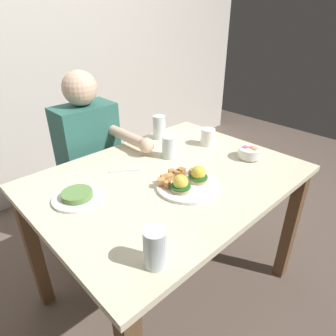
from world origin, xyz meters
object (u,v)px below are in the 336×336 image
at_px(dining_table, 169,194).
at_px(eggs_benedict_plate, 187,182).
at_px(coffee_mug, 208,136).
at_px(fork, 127,170).
at_px(side_plate, 77,197).
at_px(diner_person, 92,155).
at_px(fruit_bowl, 250,153).
at_px(water_glass_extra, 169,148).
at_px(water_glass_far, 159,128).
at_px(water_glass_near, 155,250).

bearing_deg(dining_table, eggs_benedict_plate, -98.16).
xyz_separation_m(coffee_mug, fork, (-0.52, 0.07, -0.05)).
bearing_deg(dining_table, side_plate, 164.32).
xyz_separation_m(coffee_mug, diner_person, (-0.46, 0.50, -0.14)).
bearing_deg(fruit_bowl, dining_table, 159.36).
distance_m(coffee_mug, water_glass_extra, 0.27).
relative_size(eggs_benedict_plate, side_plate, 1.35).
xyz_separation_m(water_glass_far, side_plate, (-0.67, -0.25, -0.05)).
bearing_deg(water_glass_near, fruit_bowl, 13.61).
height_order(fork, water_glass_near, water_glass_near).
xyz_separation_m(coffee_mug, water_glass_far, (-0.13, 0.26, 0.01)).
relative_size(coffee_mug, side_plate, 0.56).
height_order(fork, water_glass_far, water_glass_far).
height_order(coffee_mug, water_glass_near, water_glass_near).
bearing_deg(fork, fruit_bowl, -31.33).
relative_size(water_glass_far, diner_person, 0.12).
bearing_deg(fruit_bowl, side_plate, 161.75).
bearing_deg(dining_table, water_glass_far, 53.40).
xyz_separation_m(fork, water_glass_extra, (0.25, -0.03, 0.05)).
xyz_separation_m(dining_table, water_glass_near, (-0.41, -0.36, 0.16)).
bearing_deg(side_plate, diner_person, 54.58).
distance_m(dining_table, water_glass_extra, 0.25).
xyz_separation_m(fruit_bowl, water_glass_extra, (-0.29, 0.30, 0.02)).
height_order(coffee_mug, diner_person, diner_person).
xyz_separation_m(fruit_bowl, diner_person, (-0.48, 0.76, -0.12)).
distance_m(fork, diner_person, 0.44).
xyz_separation_m(water_glass_far, diner_person, (-0.33, 0.24, -0.15)).
distance_m(water_glass_far, side_plate, 0.72).
relative_size(dining_table, side_plate, 6.00).
xyz_separation_m(fork, diner_person, (0.06, 0.43, -0.09)).
relative_size(dining_table, eggs_benedict_plate, 4.44).
bearing_deg(coffee_mug, fork, 172.24).
xyz_separation_m(eggs_benedict_plate, water_glass_extra, (0.15, 0.27, 0.03)).
bearing_deg(side_plate, fruit_bowl, -18.25).
distance_m(fruit_bowl, water_glass_near, 0.85).
bearing_deg(water_glass_far, side_plate, -159.76).
bearing_deg(fruit_bowl, coffee_mug, 95.17).
bearing_deg(diner_person, side_plate, -125.42).
height_order(eggs_benedict_plate, water_glass_extra, water_glass_extra).
bearing_deg(water_glass_far, water_glass_near, -133.04).
distance_m(eggs_benedict_plate, fork, 0.32).
height_order(dining_table, fruit_bowl, fruit_bowl).
height_order(eggs_benedict_plate, water_glass_far, water_glass_far).
relative_size(eggs_benedict_plate, fork, 1.93).
distance_m(eggs_benedict_plate, fruit_bowl, 0.44).
bearing_deg(dining_table, fork, 124.56).
bearing_deg(fruit_bowl, water_glass_near, -166.39).
distance_m(dining_table, fork, 0.23).
xyz_separation_m(fruit_bowl, water_glass_far, (-0.15, 0.52, 0.03)).
bearing_deg(eggs_benedict_plate, fruit_bowl, -3.85).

